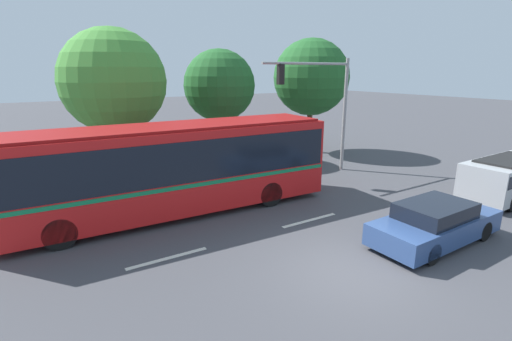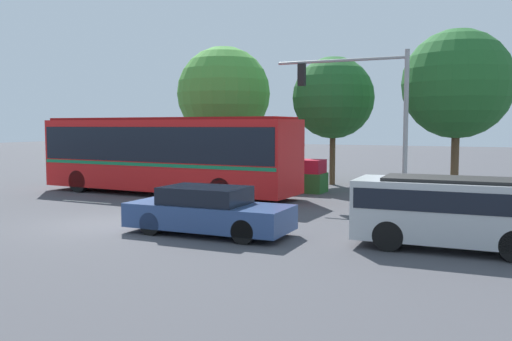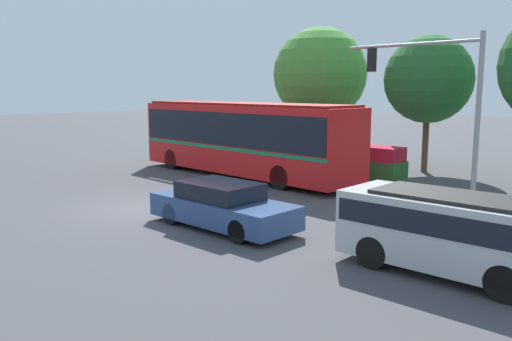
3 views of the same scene
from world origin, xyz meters
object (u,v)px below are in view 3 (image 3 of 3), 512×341
object	(u,v)px
suv_left_lane	(451,228)
sedan_foreground	(222,206)
traffic_light_pole	(440,90)
street_tree_centre	(429,80)
street_tree_left	(320,75)
city_bus	(244,135)

from	to	relation	value
suv_left_lane	sedan_foreground	bearing A→B (deg)	-173.78
traffic_light_pole	street_tree_centre	size ratio (longest dim) A/B	0.91
suv_left_lane	street_tree_centre	size ratio (longest dim) A/B	0.72
suv_left_lane	street_tree_centre	world-z (taller)	street_tree_centre
street_tree_left	suv_left_lane	bearing A→B (deg)	-43.55
city_bus	suv_left_lane	world-z (taller)	city_bus
street_tree_left	street_tree_centre	world-z (taller)	street_tree_left
street_tree_left	city_bus	bearing A→B (deg)	-84.79
suv_left_lane	street_tree_centre	xyz separation A→B (m)	(-6.92, 12.84, 3.40)
sedan_foreground	traffic_light_pole	distance (m)	9.16
suv_left_lane	city_bus	bearing A→B (deg)	152.83
traffic_light_pole	street_tree_centre	xyz separation A→B (m)	(-3.17, 5.60, 0.47)
city_bus	sedan_foreground	xyz separation A→B (m)	(5.98, -6.75, -1.28)
city_bus	sedan_foreground	distance (m)	9.11
city_bus	street_tree_left	bearing A→B (deg)	-82.63
sedan_foreground	suv_left_lane	distance (m)	6.43
street_tree_left	street_tree_centre	size ratio (longest dim) A/B	1.12
traffic_light_pole	sedan_foreground	bearing A→B (deg)	72.23
city_bus	street_tree_left	distance (m)	7.05
city_bus	traffic_light_pole	world-z (taller)	traffic_light_pole
suv_left_lane	street_tree_left	world-z (taller)	street_tree_left
city_bus	street_tree_left	xyz separation A→B (m)	(-0.59, 6.43, 2.85)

